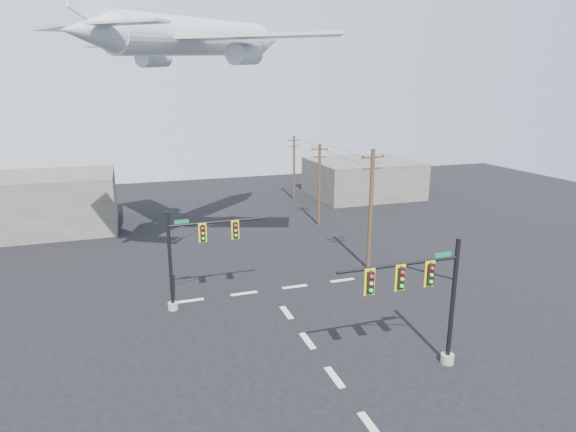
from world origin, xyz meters
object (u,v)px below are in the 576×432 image
object	(u,v)px
utility_pole_a	(371,208)
utility_pole_b	(319,183)
utility_pole_c	(294,167)
airliner	(198,38)
signal_mast_near	(426,299)
signal_mast_far	(192,256)

from	to	relation	value
utility_pole_a	utility_pole_b	world-z (taller)	utility_pole_a
utility_pole_c	airliner	world-z (taller)	airliner
airliner	utility_pole_a	bearing A→B (deg)	-71.84
utility_pole_a	utility_pole_c	bearing A→B (deg)	81.97
signal_mast_near	utility_pole_a	world-z (taller)	utility_pole_a
utility_pole_c	airliner	distance (m)	29.07
signal_mast_far	utility_pole_b	distance (m)	23.22
utility_pole_a	signal_mast_near	bearing A→B (deg)	-109.15
signal_mast_near	utility_pole_c	bearing A→B (deg)	80.18
signal_mast_far	airliner	bearing A→B (deg)	74.94
utility_pole_a	utility_pole_c	distance (m)	27.01
signal_mast_far	utility_pole_a	distance (m)	15.28
utility_pole_b	airliner	size ratio (longest dim) A/B	0.42
signal_mast_near	utility_pole_a	xyz separation A→B (m)	(4.41, 14.47, 1.19)
signal_mast_far	utility_pole_c	bearing A→B (deg)	59.16
utility_pole_a	utility_pole_b	bearing A→B (deg)	83.10
signal_mast_near	utility_pole_b	xyz separation A→B (m)	(5.55, 28.39, 0.63)
signal_mast_far	signal_mast_near	bearing A→B (deg)	-47.95
signal_mast_near	airliner	bearing A→B (deg)	111.05
signal_mast_near	utility_pole_b	world-z (taller)	utility_pole_b
utility_pole_a	utility_pole_b	xyz separation A→B (m)	(1.14, 13.93, -0.56)
signal_mast_near	airliner	world-z (taller)	airliner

